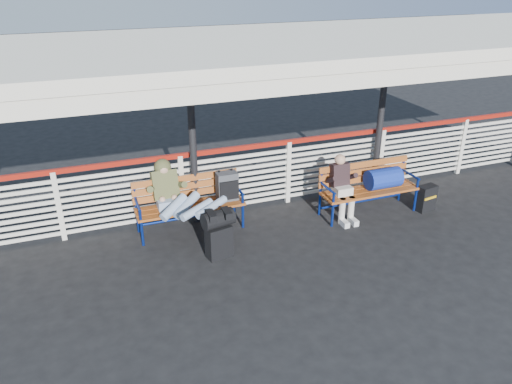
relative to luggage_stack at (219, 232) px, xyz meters
name	(u,v)px	position (x,y,z in m)	size (l,w,h in m)	color
ground	(336,251)	(1.77, -0.50, -0.43)	(60.00, 60.00, 0.00)	black
fence	(288,170)	(1.77, 1.40, 0.23)	(12.08, 0.08, 1.24)	silver
canopy	(321,45)	(1.77, 0.37, 2.61)	(12.60, 3.60, 3.16)	silver
luggage_stack	(219,232)	(0.00, 0.00, 0.00)	(0.52, 0.35, 0.79)	black
bench_left	(202,194)	(0.03, 1.03, 0.18)	(1.80, 0.56, 0.96)	#AD5921
bench_right	(376,181)	(3.08, 0.49, 0.17)	(1.80, 0.56, 0.92)	#AD5921
traveler_man	(185,202)	(-0.35, 0.69, 0.26)	(0.93, 1.64, 0.77)	#9BB8D1
companion_person	(342,187)	(2.39, 0.49, 0.16)	(0.32, 0.66, 1.15)	beige
suitcase_side	(426,198)	(3.99, 0.19, -0.19)	(0.38, 0.27, 0.48)	black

